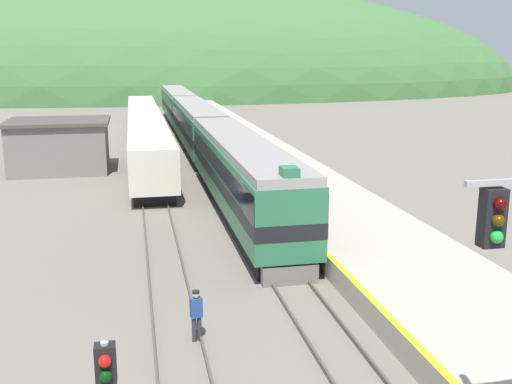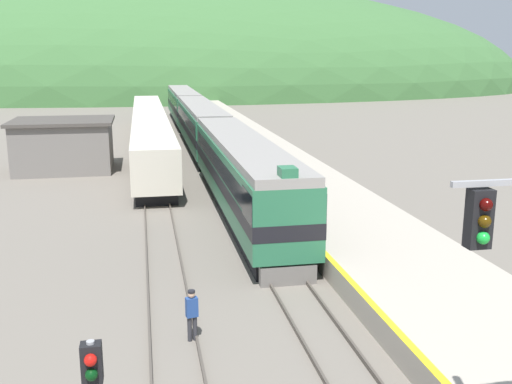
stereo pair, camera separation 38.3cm
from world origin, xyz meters
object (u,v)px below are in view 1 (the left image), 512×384
carriage_second (197,125)px  track_worker (196,313)px  siding_train (145,131)px  express_train_lead_car (241,174)px  carriage_third (178,105)px

carriage_second → track_worker: bearing=-96.1°
carriage_second → siding_train: 4.72m
siding_train → track_worker: 38.26m
siding_train → express_train_lead_car: bearing=-79.0°
carriage_third → track_worker: size_ratio=13.19×
carriage_second → track_worker: 37.60m
carriage_second → siding_train: size_ratio=0.50×
carriage_second → carriage_third: same height
express_train_lead_car → carriage_second: (0.00, 22.95, -0.01)m
carriage_third → siding_train: (-4.61, -21.83, -0.50)m
carriage_second → express_train_lead_car: bearing=-90.0°
express_train_lead_car → track_worker: (-4.01, -14.41, -1.36)m
express_train_lead_car → carriage_second: 22.95m
express_train_lead_car → carriage_third: (0.00, 45.66, -0.01)m
carriage_third → track_worker: bearing=-93.8°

